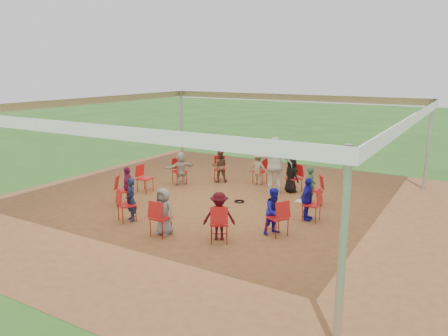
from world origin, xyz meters
The scene contains 29 objects.
ground centered at (0.00, 0.00, 0.00)m, with size 80.00×80.00×0.00m, color #28591C.
dirt_patch centered at (0.00, 0.00, 0.01)m, with size 13.00×13.00×0.00m, color brown.
tent centered at (0.00, 0.00, 2.37)m, with size 10.33×10.33×3.00m.
chair_0 centered at (2.81, 0.06, 0.45)m, with size 0.42×0.44×0.90m, color red, non-canonical shape.
chair_1 centered at (2.41, 1.45, 0.45)m, with size 0.42×0.44×0.90m, color red, non-canonical shape.
chair_2 centered at (1.36, 2.46, 0.45)m, with size 0.42×0.44×0.90m, color red, non-canonical shape.
chair_3 centered at (-0.06, 2.81, 0.45)m, with size 0.42×0.44×0.90m, color red, non-canonical shape.
chair_4 centered at (-1.45, 2.41, 0.45)m, with size 0.42×0.44×0.90m, color red, non-canonical shape.
chair_5 centered at (-2.46, 1.36, 0.45)m, with size 0.42×0.44×0.90m, color red, non-canonical shape.
chair_6 centered at (-2.81, -0.06, 0.45)m, with size 0.42×0.44×0.90m, color red, non-canonical shape.
chair_7 centered at (-2.41, -1.45, 0.45)m, with size 0.42×0.44×0.90m, color red, non-canonical shape.
chair_8 centered at (-1.36, -2.46, 0.45)m, with size 0.42×0.44×0.90m, color red, non-canonical shape.
chair_9 centered at (0.06, -2.81, 0.45)m, with size 0.42×0.44×0.90m, color red, non-canonical shape.
chair_10 centered at (1.45, -2.41, 0.45)m, with size 0.42×0.44×0.90m, color red, non-canonical shape.
chair_11 centered at (2.46, -1.36, 0.45)m, with size 0.42×0.44×0.90m, color red, non-canonical shape.
person_seated_0 centered at (2.69, 0.05, 0.58)m, with size 0.68×0.35×1.16m, color #1A18A5.
person_seated_1 centered at (2.30, 1.39, 0.58)m, with size 0.42×0.28×1.16m, color #284F32.
person_seated_2 centered at (1.30, 2.36, 0.58)m, with size 0.57×0.32×1.16m, color black.
person_seated_3 centered at (-0.05, 2.69, 0.58)m, with size 0.75×0.37×1.16m, color #99825A.
person_seated_4 centered at (-1.39, 2.30, 0.58)m, with size 0.56×0.32×1.16m, color brown.
person_seated_5 centered at (-2.36, 1.30, 0.58)m, with size 1.07×0.40×1.16m, color #B8AFA1.
person_seated_6 centered at (-2.30, -1.39, 0.58)m, with size 0.68×0.35×1.16m, color maroon.
person_seated_7 centered at (-1.30, -2.36, 0.58)m, with size 0.42×0.28×1.16m, color #1A2142.
person_seated_8 centered at (0.05, -2.69, 0.58)m, with size 0.57×0.32×1.16m, color gray.
person_seated_9 centered at (1.39, -2.30, 0.58)m, with size 0.75×0.37×1.16m, color #39070F.
person_seated_10 centered at (2.36, -1.30, 0.58)m, with size 0.56×0.32×1.16m, color #1A18A5.
standing_person centered at (0.92, 1.91, 0.93)m, with size 1.09×0.56×1.86m, color white.
cable_coil centered at (0.38, 0.54, 0.02)m, with size 0.40×0.40×0.03m.
laptop centered at (2.52, 0.05, 0.55)m, with size 0.24×0.29×0.20m.
Camera 1 is at (6.44, -10.58, 3.95)m, focal length 35.00 mm.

